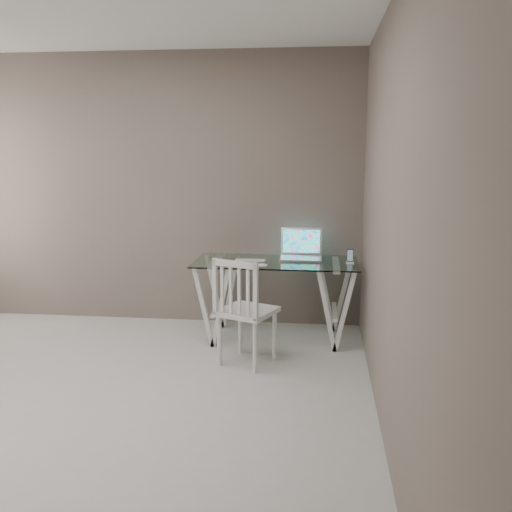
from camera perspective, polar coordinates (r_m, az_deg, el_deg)
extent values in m
plane|color=#B0AEA9|center=(4.13, -17.42, -15.29)|extent=(4.50, 4.50, 0.00)
cube|color=#685B52|center=(5.85, -9.30, 6.50)|extent=(4.00, 0.02, 2.70)
cube|color=#685B52|center=(3.42, 13.42, 3.20)|extent=(0.02, 4.50, 2.70)
cube|color=silver|center=(5.25, 2.00, -0.59)|extent=(1.50, 0.70, 0.01)
cube|color=silver|center=(5.41, -3.86, -4.37)|extent=(0.24, 0.62, 0.72)
cube|color=silver|center=(5.33, 7.89, -4.70)|extent=(0.24, 0.62, 0.72)
cube|color=silver|center=(4.74, -0.88, -5.55)|extent=(0.54, 0.54, 0.04)
cylinder|color=silver|center=(4.76, -3.67, -8.45)|extent=(0.04, 0.04, 0.43)
cylinder|color=silver|center=(4.60, -0.10, -9.15)|extent=(0.04, 0.04, 0.43)
cylinder|color=silver|center=(5.03, -1.58, -7.34)|extent=(0.04, 0.04, 0.43)
cylinder|color=silver|center=(4.88, 1.85, -7.95)|extent=(0.04, 0.04, 0.43)
cube|color=silver|center=(4.52, -2.12, -3.33)|extent=(0.39, 0.19, 0.47)
cube|color=silver|center=(5.35, 4.48, -0.24)|extent=(0.39, 0.27, 0.02)
cube|color=#19D899|center=(5.50, 4.57, 1.48)|extent=(0.39, 0.09, 0.25)
cube|color=silver|center=(5.26, -0.58, -0.46)|extent=(0.30, 0.13, 0.01)
ellipsoid|color=silver|center=(4.98, 0.55, -0.95)|extent=(0.11, 0.07, 0.04)
cube|color=white|center=(5.22, 9.37, -0.65)|extent=(0.07, 0.07, 0.02)
cube|color=black|center=(5.22, 9.39, 0.06)|extent=(0.06, 0.03, 0.11)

